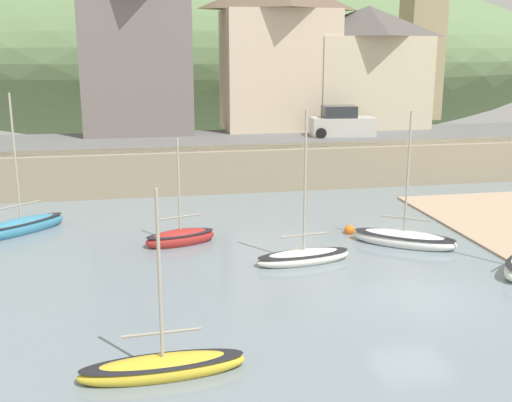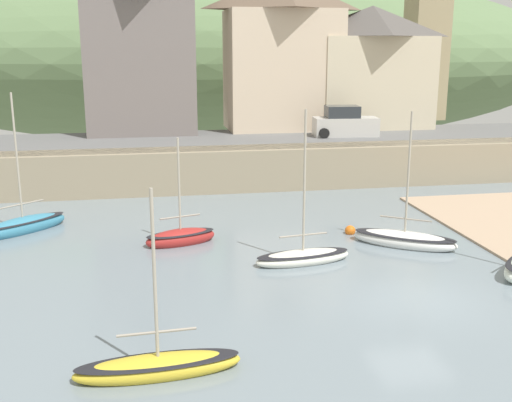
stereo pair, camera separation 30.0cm
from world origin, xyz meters
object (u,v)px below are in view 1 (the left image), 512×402
(sailboat_white_hull, at_px, (304,256))
(motorboat_with_cabin, at_px, (180,237))
(church_with_spire, at_px, (423,14))
(fishing_boat_green, at_px, (404,239))
(waterfront_building_left, at_px, (136,47))
(waterfront_building_centre, at_px, (279,52))
(waterfront_building_right, at_px, (367,66))
(parked_car_near_slipway, at_px, (342,123))
(mooring_buoy, at_px, (349,230))
(sailboat_blue_trim, at_px, (163,366))
(rowboat_small_beached, at_px, (22,226))

(sailboat_white_hull, distance_m, motorboat_with_cabin, 5.50)
(church_with_spire, distance_m, fishing_boat_green, 28.44)
(waterfront_building_left, bearing_deg, sailboat_white_hull, -74.47)
(waterfront_building_centre, distance_m, waterfront_building_right, 6.53)
(waterfront_building_right, height_order, parked_car_near_slipway, waterfront_building_right)
(waterfront_building_left, distance_m, parked_car_near_slipway, 14.48)
(waterfront_building_centre, height_order, parked_car_near_slipway, waterfront_building_centre)
(church_with_spire, distance_m, motorboat_with_cabin, 31.88)
(waterfront_building_left, xyz_separation_m, waterfront_building_centre, (9.69, 0.00, -0.36))
(fishing_boat_green, distance_m, mooring_buoy, 2.61)
(sailboat_white_hull, relative_size, mooring_buoy, 12.75)
(waterfront_building_centre, xyz_separation_m, church_with_spire, (12.41, 4.00, 2.81))
(waterfront_building_centre, xyz_separation_m, motorboat_with_cabin, (-8.27, -18.00, -7.40))
(fishing_boat_green, height_order, sailboat_blue_trim, fishing_boat_green)
(waterfront_building_right, height_order, motorboat_with_cabin, waterfront_building_right)
(church_with_spire, distance_m, parked_car_near_slipway, 14.50)
(sailboat_white_hull, xyz_separation_m, rowboat_small_beached, (-11.28, 6.14, 0.06))
(parked_car_near_slipway, bearing_deg, waterfront_building_left, 165.39)
(sailboat_blue_trim, xyz_separation_m, mooring_buoy, (8.66, 10.80, -0.09))
(waterfront_building_left, height_order, sailboat_blue_trim, waterfront_building_left)
(rowboat_small_beached, bearing_deg, waterfront_building_right, -5.99)
(rowboat_small_beached, bearing_deg, sailboat_blue_trim, -108.60)
(rowboat_small_beached, relative_size, parked_car_near_slipway, 1.50)
(waterfront_building_left, relative_size, waterfront_building_centre, 1.07)
(mooring_buoy, bearing_deg, waterfront_building_left, 116.40)
(fishing_boat_green, bearing_deg, sailboat_white_hull, -129.28)
(sailboat_blue_trim, relative_size, motorboat_with_cabin, 1.07)
(rowboat_small_beached, distance_m, motorboat_with_cabin, 7.42)
(rowboat_small_beached, relative_size, motorboat_with_cabin, 1.36)
(waterfront_building_centre, bearing_deg, rowboat_small_beached, -135.02)
(waterfront_building_right, bearing_deg, rowboat_small_beached, -145.02)
(rowboat_small_beached, bearing_deg, sailboat_white_hull, -69.53)
(church_with_spire, bearing_deg, waterfront_building_right, -146.12)
(waterfront_building_right, relative_size, rowboat_small_beached, 1.32)
(sailboat_white_hull, relative_size, fishing_boat_green, 1.04)
(sailboat_blue_trim, height_order, parked_car_near_slipway, sailboat_blue_trim)
(church_with_spire, bearing_deg, waterfront_building_centre, -162.14)
(parked_car_near_slipway, xyz_separation_m, mooring_buoy, (-4.00, -13.40, -3.06))
(rowboat_small_beached, bearing_deg, waterfront_building_centre, 4.02)
(sailboat_blue_trim, xyz_separation_m, parked_car_near_slipway, (12.66, 24.20, 2.97))
(sailboat_white_hull, height_order, motorboat_with_cabin, sailboat_white_hull)
(sailboat_white_hull, distance_m, mooring_buoy, 4.46)
(waterfront_building_right, relative_size, mooring_buoy, 17.91)
(waterfront_building_left, xyz_separation_m, waterfront_building_right, (16.15, 0.00, -1.36))
(waterfront_building_centre, distance_m, sailboat_blue_trim, 31.13)
(waterfront_building_centre, relative_size, waterfront_building_right, 1.23)
(fishing_boat_green, xyz_separation_m, mooring_buoy, (-1.68, 2.00, -0.13))
(sailboat_white_hull, bearing_deg, parked_car_near_slipway, 59.12)
(fishing_boat_green, relative_size, mooring_buoy, 12.21)
(motorboat_with_cabin, bearing_deg, church_with_spire, 30.12)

